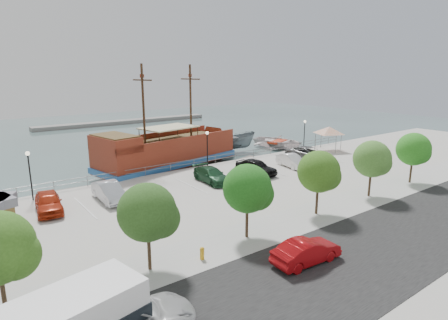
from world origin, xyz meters
TOP-DOWN VIEW (x-y plane):
  - ground at (0.00, 0.00)m, footprint 160.00×160.00m
  - street at (0.00, -16.00)m, footprint 100.00×8.00m
  - sidewalk at (0.00, -10.00)m, footprint 100.00×4.00m
  - seawall_railing at (0.00, 7.80)m, footprint 50.00×0.06m
  - far_shore at (10.00, 55.00)m, footprint 40.00×3.00m
  - pirate_ship at (-0.50, 12.37)m, footprint 21.18×9.56m
  - patrol_boat at (10.39, 15.39)m, footprint 7.48×5.10m
  - speedboat at (17.93, 13.47)m, footprint 7.78×9.29m
  - dock_west at (-13.42, 9.20)m, footprint 7.09×2.62m
  - dock_mid at (7.23, 9.20)m, footprint 6.74×3.63m
  - dock_east at (15.23, 9.20)m, footprint 6.50×1.91m
  - canopy_tent at (19.16, 4.88)m, footprint 6.00×6.00m
  - street_van at (-17.79, -14.46)m, footprint 5.53×3.34m
  - street_sedan at (-7.44, -14.65)m, footprint 4.41×1.77m
  - fire_hydrant at (-12.06, -10.80)m, footprint 0.28×0.28m
  - lamp_post_left at (-18.00, 6.50)m, footprint 0.36×0.36m
  - lamp_post_mid at (0.00, 6.50)m, footprint 0.36×0.36m
  - lamp_post_right at (16.00, 6.50)m, footprint 0.36×0.36m
  - tree_a at (-21.85, -10.07)m, footprint 3.30×3.20m
  - tree_b at (-14.85, -10.07)m, footprint 3.30×3.20m
  - tree_c at (-7.85, -10.07)m, footprint 3.30×3.20m
  - tree_d at (-0.85, -10.07)m, footprint 3.30×3.20m
  - tree_e at (6.15, -10.07)m, footprint 3.30×3.20m
  - tree_f at (13.15, -10.07)m, footprint 3.30×3.20m
  - parked_car_a at (-17.50, 2.78)m, footprint 2.45×4.86m
  - parked_car_b at (-12.75, 2.49)m, footprint 1.75×4.87m
  - parked_car_d at (-2.64, 1.81)m, footprint 2.25×5.07m
  - parked_car_e at (2.80, 1.38)m, footprint 2.59×5.07m
  - parked_car_f at (8.20, 1.34)m, footprint 2.39×4.69m
  - parked_car_g at (12.42, 2.47)m, footprint 3.13×6.07m

SIDE VIEW (x-z plane):
  - ground at x=0.00m, z-range -1.00..-1.00m
  - dock_mid at x=7.23m, z-range -1.00..-0.63m
  - dock_east at x=15.23m, z-range -1.00..-0.63m
  - dock_west at x=-13.42m, z-range -1.00..-0.60m
  - far_shore at x=10.00m, z-range -1.00..-0.20m
  - speedboat at x=17.93m, z-range -1.00..0.65m
  - street at x=0.00m, z-range -0.01..0.03m
  - sidewalk at x=0.00m, z-range -0.01..0.04m
  - patrol_boat at x=10.39m, z-range -1.00..1.71m
  - fire_hydrant at x=-12.06m, z-range 0.04..0.84m
  - seawall_railing at x=0.00m, z-range 0.03..1.03m
  - street_sedan at x=-7.44m, z-range 0.00..1.43m
  - street_van at x=-17.79m, z-range 0.00..1.43m
  - parked_car_d at x=-2.64m, z-range 0.00..1.45m
  - parked_car_f at x=8.20m, z-range 0.00..1.47m
  - parked_car_a at x=-17.50m, z-range 0.00..1.59m
  - parked_car_b at x=-12.75m, z-range 0.00..1.60m
  - parked_car_g at x=12.42m, z-range 0.00..1.64m
  - parked_car_e at x=2.80m, z-range 0.00..1.65m
  - pirate_ship at x=-0.50m, z-range -5.37..7.77m
  - lamp_post_left at x=-18.00m, z-range 0.80..5.08m
  - lamp_post_mid at x=0.00m, z-range 0.80..5.08m
  - lamp_post_right at x=16.00m, z-range 0.80..5.08m
  - tree_a at x=-21.85m, z-range 0.80..5.80m
  - tree_b at x=-14.85m, z-range 0.80..5.80m
  - tree_c at x=-7.85m, z-range 0.80..5.80m
  - tree_d at x=-0.85m, z-range 0.80..5.80m
  - tree_e at x=6.15m, z-range 0.80..5.80m
  - tree_f at x=13.15m, z-range 0.80..5.80m
  - canopy_tent at x=19.16m, z-range 1.41..5.23m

